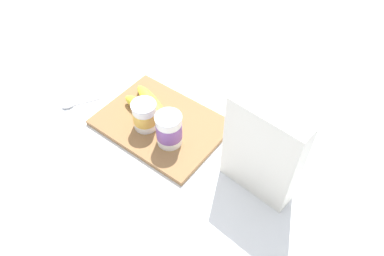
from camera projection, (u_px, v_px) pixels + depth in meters
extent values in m
plane|color=white|center=(161.00, 125.00, 1.08)|extent=(2.40, 2.40, 0.00)
cube|color=olive|center=(161.00, 124.00, 1.07)|extent=(0.35, 0.26, 0.01)
cube|color=white|center=(262.00, 152.00, 0.85)|extent=(0.19, 0.07, 0.27)
cylinder|color=white|center=(169.00, 130.00, 0.98)|extent=(0.07, 0.07, 0.09)
cylinder|color=#7A4C99|center=(169.00, 130.00, 0.98)|extent=(0.07, 0.07, 0.05)
cylinder|color=silver|center=(168.00, 117.00, 0.95)|extent=(0.07, 0.07, 0.00)
cylinder|color=white|center=(145.00, 116.00, 1.03)|extent=(0.07, 0.07, 0.08)
cylinder|color=gold|center=(145.00, 116.00, 1.03)|extent=(0.07, 0.07, 0.04)
cylinder|color=silver|center=(143.00, 105.00, 1.00)|extent=(0.07, 0.07, 0.00)
ellipsoid|color=yellow|center=(151.00, 102.00, 1.10)|extent=(0.17, 0.10, 0.03)
ellipsoid|color=yellow|center=(145.00, 107.00, 1.08)|extent=(0.15, 0.04, 0.04)
cylinder|color=brown|center=(165.00, 122.00, 1.06)|extent=(0.01, 0.01, 0.02)
cylinder|color=silver|center=(88.00, 101.00, 1.14)|extent=(0.06, 0.10, 0.01)
ellipsoid|color=silver|center=(68.00, 106.00, 1.13)|extent=(0.04, 0.04, 0.01)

